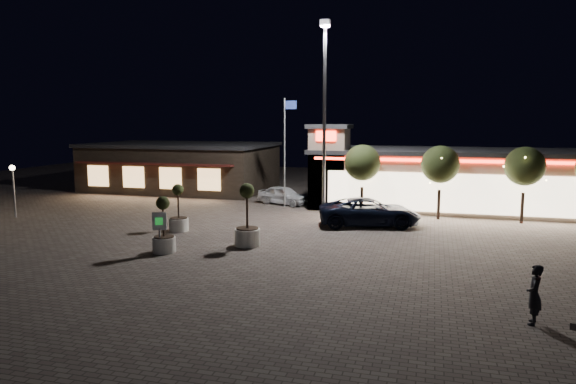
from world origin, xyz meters
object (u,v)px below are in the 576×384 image
(white_sedan, at_px, (283,195))
(planter_left, at_px, (179,217))
(pedestrian, at_px, (534,295))
(planter_mid, at_px, (164,235))
(pickup_truck, at_px, (369,212))
(valet_sign, at_px, (159,225))

(white_sedan, distance_m, planter_left, 11.36)
(pedestrian, distance_m, planter_mid, 16.38)
(pickup_truck, bearing_deg, white_sedan, 35.02)
(pedestrian, relative_size, planter_left, 0.69)
(pedestrian, bearing_deg, planter_mid, -96.08)
(pickup_truck, height_order, pedestrian, pedestrian)
(planter_left, distance_m, valet_sign, 5.13)
(valet_sign, bearing_deg, planter_mid, 77.57)
(pickup_truck, bearing_deg, valet_sign, 122.67)
(pickup_truck, distance_m, planter_left, 11.40)
(pickup_truck, height_order, valet_sign, valet_sign)
(pickup_truck, distance_m, white_sedan, 9.70)
(pedestrian, xyz_separation_m, valet_sign, (-15.71, 4.55, 0.46))
(pickup_truck, distance_m, pedestrian, 15.54)
(planter_left, relative_size, planter_mid, 1.00)
(planter_mid, distance_m, valet_sign, 0.63)
(planter_left, xyz_separation_m, planter_mid, (1.61, -4.58, 0.00))
(pickup_truck, bearing_deg, planter_mid, 122.01)
(pickup_truck, height_order, white_sedan, pickup_truck)
(pedestrian, height_order, planter_left, planter_left)
(pickup_truck, xyz_separation_m, planter_mid, (-8.83, -9.13, 0.00))
(pickup_truck, relative_size, pedestrian, 3.20)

